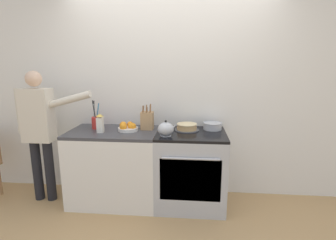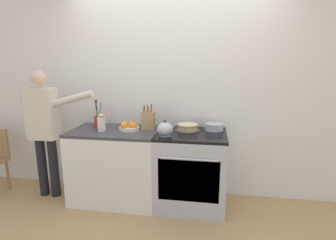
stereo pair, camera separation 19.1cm
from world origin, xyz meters
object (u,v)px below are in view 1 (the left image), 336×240
(layer_cake, at_px, (187,127))
(fruit_bowl, at_px, (128,127))
(knife_block, at_px, (147,120))
(milk_carton, at_px, (100,124))
(tea_kettle, at_px, (166,129))
(person_baker, at_px, (39,126))
(stove_range, at_px, (190,169))
(mixing_bowl, at_px, (213,126))
(utensil_crock, at_px, (97,122))

(layer_cake, height_order, fruit_bowl, fruit_bowl)
(knife_block, distance_m, milk_carton, 0.55)
(fruit_bowl, bearing_deg, tea_kettle, -20.68)
(person_baker, bearing_deg, stove_range, -5.54)
(fruit_bowl, bearing_deg, milk_carton, -159.46)
(stove_range, xyz_separation_m, layer_cake, (-0.05, 0.11, 0.48))
(person_baker, bearing_deg, milk_carton, -9.61)
(knife_block, relative_size, person_baker, 0.19)
(layer_cake, xyz_separation_m, fruit_bowl, (-0.69, -0.08, 0.00))
(mixing_bowl, distance_m, knife_block, 0.78)
(utensil_crock, bearing_deg, layer_cake, 0.78)
(tea_kettle, bearing_deg, milk_carton, 174.90)
(mixing_bowl, distance_m, utensil_crock, 1.40)
(stove_range, height_order, layer_cake, layer_cake)
(knife_block, bearing_deg, mixing_bowl, 4.37)
(mixing_bowl, distance_m, person_baker, 2.05)
(stove_range, distance_m, tea_kettle, 0.61)
(mixing_bowl, bearing_deg, milk_carton, -168.59)
(stove_range, relative_size, utensil_crock, 2.56)
(stove_range, relative_size, person_baker, 0.56)
(milk_carton, xyz_separation_m, person_baker, (-0.75, 0.03, -0.05))
(fruit_bowl, bearing_deg, stove_range, -1.87)
(stove_range, height_order, milk_carton, milk_carton)
(fruit_bowl, relative_size, milk_carton, 1.08)
(mixing_bowl, xyz_separation_m, person_baker, (-2.04, -0.23, 0.01))
(tea_kettle, bearing_deg, person_baker, 176.28)
(mixing_bowl, height_order, person_baker, person_baker)
(knife_block, height_order, milk_carton, knife_block)
(milk_carton, distance_m, person_baker, 0.75)
(utensil_crock, relative_size, milk_carton, 1.58)
(layer_cake, relative_size, tea_kettle, 1.34)
(utensil_crock, distance_m, milk_carton, 0.21)
(mixing_bowl, bearing_deg, stove_range, -145.41)
(tea_kettle, height_order, fruit_bowl, tea_kettle)
(layer_cake, relative_size, fruit_bowl, 1.23)
(stove_range, relative_size, fruit_bowl, 3.76)
(utensil_crock, bearing_deg, knife_block, 2.07)
(mixing_bowl, height_order, utensil_crock, utensil_crock)
(knife_block, bearing_deg, stove_range, -12.38)
(milk_carton, bearing_deg, person_baker, 177.69)
(layer_cake, xyz_separation_m, tea_kettle, (-0.22, -0.26, 0.04))
(tea_kettle, bearing_deg, stove_range, 29.13)
(tea_kettle, bearing_deg, knife_block, 133.18)
(tea_kettle, distance_m, milk_carton, 0.76)
(person_baker, bearing_deg, tea_kettle, -11.01)
(stove_range, xyz_separation_m, utensil_crock, (-1.14, 0.09, 0.52))
(mixing_bowl, relative_size, utensil_crock, 0.66)
(mixing_bowl, relative_size, knife_block, 0.74)
(tea_kettle, bearing_deg, fruit_bowl, 159.32)
(stove_range, xyz_separation_m, knife_block, (-0.53, 0.12, 0.55))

